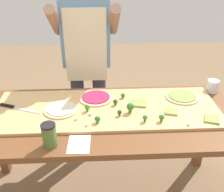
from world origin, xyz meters
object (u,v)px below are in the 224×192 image
object	(u,v)px
cheese_crumble_e	(87,125)
recipe_note	(79,144)
cheese_crumble_d	(90,114)
pizza_whole_cheese_artichoke	(61,109)
chefs_knife	(14,107)
broccoli_floret_back_mid	(87,107)
pizza_whole_pesto_green	(182,96)
broccoli_floret_back_left	(115,102)
broccoli_floret_center_left	(145,118)
pizza_slice_near_left	(212,119)
pizza_slice_far_left	(171,111)
broccoli_floret_center_right	(97,119)
sauce_jar	(49,135)
cook_center	(87,53)
pizza_whole_beet_magenta	(96,98)
broccoli_floret_front_left	(130,107)
cheese_crumble_a	(188,124)
broccoli_floret_front_right	(120,112)
broccoli_floret_front_mid	(123,95)
prep_table	(102,127)
broccoli_floret_back_right	(162,117)
pizza_slice_near_right	(139,103)
flour_cup	(212,87)
cheese_crumble_c	(76,119)
cheese_crumble_b	(64,93)

from	to	relation	value
cheese_crumble_e	recipe_note	distance (m)	0.15
cheese_crumble_d	pizza_whole_cheese_artichoke	bearing A→B (deg)	160.29
chefs_knife	broccoli_floret_back_mid	xyz separation A→B (m)	(0.50, -0.07, 0.03)
pizza_whole_pesto_green	broccoli_floret_back_left	size ratio (longest dim) A/B	5.49
broccoli_floret_back_mid	broccoli_floret_center_left	xyz separation A→B (m)	(0.37, -0.14, -0.00)
pizza_slice_near_left	broccoli_floret_center_left	bearing A→B (deg)	179.64
pizza_whole_pesto_green	pizza_slice_far_left	world-z (taller)	pizza_whole_pesto_green
pizza_whole_cheese_artichoke	pizza_slice_far_left	world-z (taller)	pizza_whole_cheese_artichoke
broccoli_floret_back_mid	cheese_crumble_e	bearing A→B (deg)	-90.00
pizza_whole_cheese_artichoke	broccoli_floret_center_right	distance (m)	0.30
sauce_jar	pizza_whole_pesto_green	bearing A→B (deg)	28.53
cook_center	pizza_whole_beet_magenta	bearing A→B (deg)	-80.75
broccoli_floret_front_left	chefs_knife	bearing A→B (deg)	173.16
pizza_whole_pesto_green	cheese_crumble_a	distance (m)	0.36
broccoli_floret_center_right	broccoli_floret_front_right	bearing A→B (deg)	26.34
pizza_whole_pesto_green	cook_center	size ratio (longest dim) A/B	0.15
broccoli_floret_front_mid	cheese_crumble_e	world-z (taller)	broccoli_floret_front_mid
cheese_crumble_a	recipe_note	world-z (taller)	cheese_crumble_a
cheese_crumble_d	cheese_crumble_e	distance (m)	0.13
pizza_slice_far_left	cheese_crumble_d	distance (m)	0.54
prep_table	broccoli_floret_front_mid	xyz separation A→B (m)	(0.16, 0.19, 0.14)
broccoli_floret_back_right	cook_center	distance (m)	0.94
pizza_slice_near_right	broccoli_floret_back_left	bearing A→B (deg)	-176.37
broccoli_floret_back_mid	broccoli_floret_center_left	world-z (taller)	broccoli_floret_back_mid
chefs_knife	broccoli_floret_center_left	world-z (taller)	broccoli_floret_center_left
cheese_crumble_d	chefs_knife	bearing A→B (deg)	167.70
pizza_slice_near_left	broccoli_floret_back_mid	xyz separation A→B (m)	(-0.80, 0.14, 0.03)
pizza_whole_cheese_artichoke	cheese_crumble_e	distance (m)	0.27
cheese_crumble_a	recipe_note	bearing A→B (deg)	-169.34
broccoli_floret_back_left	flour_cup	xyz separation A→B (m)	(0.77, 0.20, -0.00)
pizza_whole_beet_magenta	broccoli_floret_back_right	distance (m)	0.52
pizza_slice_near_right	cheese_crumble_c	xyz separation A→B (m)	(-0.43, -0.18, 0.00)
pizza_whole_cheese_artichoke	cheese_crumble_d	size ratio (longest dim) A/B	13.54
cheese_crumble_c	cheese_crumble_d	bearing A→B (deg)	30.56
pizza_slice_far_left	broccoli_floret_back_mid	distance (m)	0.57
cheese_crumble_a	broccoli_floret_front_left	bearing A→B (deg)	154.29
chefs_knife	broccoli_floret_back_left	world-z (taller)	broccoli_floret_back_left
cheese_crumble_b	cheese_crumble_d	size ratio (longest dim) A/B	0.88
broccoli_floret_center_right	pizza_slice_far_left	bearing A→B (deg)	11.09
broccoli_floret_front_left	cook_center	world-z (taller)	cook_center
broccoli_floret_center_left	cheese_crumble_c	bearing A→B (deg)	174.72
pizza_slice_near_right	cheese_crumble_d	xyz separation A→B (m)	(-0.34, -0.13, 0.00)
pizza_whole_beet_magenta	broccoli_floret_center_right	xyz separation A→B (m)	(0.01, -0.31, 0.02)
pizza_slice_near_right	broccoli_floret_center_right	distance (m)	0.37
broccoli_floret_front_right	pizza_whole_pesto_green	bearing A→B (deg)	25.24
pizza_whole_beet_magenta	sauce_jar	distance (m)	0.56
broccoli_floret_back_left	broccoli_floret_center_right	bearing A→B (deg)	-120.94
broccoli_floret_front_right	sauce_jar	distance (m)	0.49
broccoli_floret_back_right	broccoli_floret_center_left	world-z (taller)	broccoli_floret_back_right
broccoli_floret_back_mid	pizza_slice_far_left	bearing A→B (deg)	-4.17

